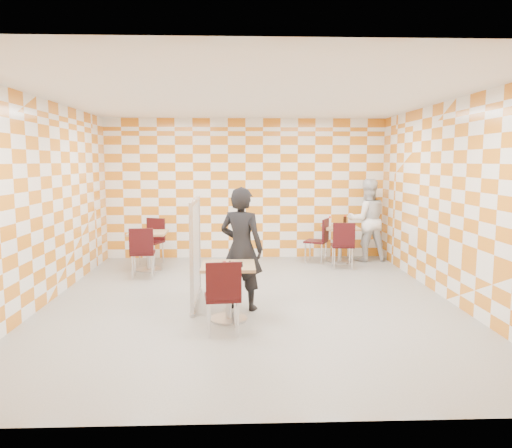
% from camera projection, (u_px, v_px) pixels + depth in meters
% --- Properties ---
extents(room_shell, '(7.00, 7.00, 7.00)m').
position_uv_depth(room_shell, '(249.00, 199.00, 7.83)').
color(room_shell, gray).
rests_on(room_shell, ground).
extents(main_table, '(0.70, 0.70, 0.75)m').
position_uv_depth(main_table, '(228.00, 283.00, 6.56)').
color(main_table, tan).
rests_on(main_table, ground).
extents(second_table, '(0.70, 0.70, 0.75)m').
position_uv_depth(second_table, '(340.00, 238.00, 10.36)').
color(second_table, tan).
rests_on(second_table, ground).
extents(empty_table, '(0.70, 0.70, 0.75)m').
position_uv_depth(empty_table, '(148.00, 244.00, 9.56)').
color(empty_table, tan).
rests_on(empty_table, ground).
extents(chair_main_front, '(0.46, 0.47, 0.92)m').
position_uv_depth(chair_main_front, '(223.00, 292.00, 5.95)').
color(chair_main_front, '#340A0D').
rests_on(chair_main_front, ground).
extents(chair_second_front, '(0.46, 0.47, 0.92)m').
position_uv_depth(chair_second_front, '(343.00, 242.00, 9.65)').
color(chair_second_front, '#340A0D').
rests_on(chair_second_front, ground).
extents(chair_second_side, '(0.57, 0.56, 0.92)m').
position_uv_depth(chair_second_side, '(320.00, 237.00, 10.23)').
color(chair_second_side, '#340A0D').
rests_on(chair_second_side, ground).
extents(chair_empty_near, '(0.46, 0.46, 0.92)m').
position_uv_depth(chair_empty_near, '(142.00, 249.00, 8.87)').
color(chair_empty_near, '#340A0D').
rests_on(chair_empty_near, ground).
extents(chair_empty_far, '(0.55, 0.56, 0.92)m').
position_uv_depth(chair_empty_far, '(153.00, 237.00, 10.24)').
color(chair_empty_far, '#340A0D').
rests_on(chair_empty_far, ground).
extents(partition, '(0.08, 1.38, 1.55)m').
position_uv_depth(partition, '(196.00, 251.00, 7.29)').
color(partition, white).
rests_on(partition, ground).
extents(man_dark, '(0.75, 0.63, 1.74)m').
position_uv_depth(man_dark, '(241.00, 249.00, 7.03)').
color(man_dark, black).
rests_on(man_dark, ground).
extents(man_white, '(0.88, 0.71, 1.73)m').
position_uv_depth(man_white, '(367.00, 220.00, 10.50)').
color(man_white, white).
rests_on(man_white, ground).
extents(pizza_on_foil, '(0.40, 0.40, 0.04)m').
position_uv_depth(pizza_on_foil, '(228.00, 263.00, 6.51)').
color(pizza_on_foil, silver).
rests_on(pizza_on_foil, main_table).
extents(sport_bottle, '(0.06, 0.06, 0.20)m').
position_uv_depth(sport_bottle, '(330.00, 222.00, 10.43)').
color(sport_bottle, white).
rests_on(sport_bottle, second_table).
extents(soda_bottle, '(0.07, 0.07, 0.23)m').
position_uv_depth(soda_bottle, '(345.00, 221.00, 10.35)').
color(soda_bottle, black).
rests_on(soda_bottle, second_table).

